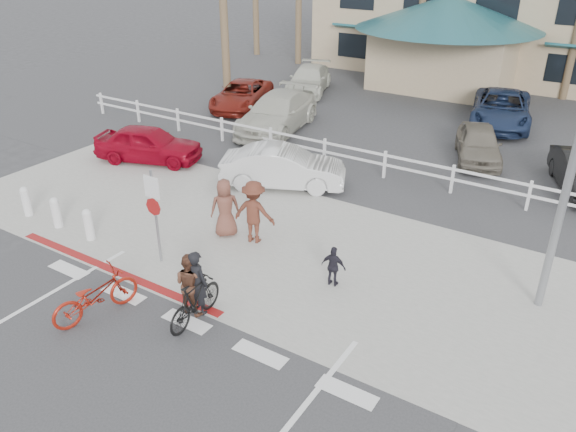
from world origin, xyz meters
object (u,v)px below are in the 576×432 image
Objects in this scene: bike_red at (95,295)px; car_red_compact at (148,144)px; bike_black at (195,301)px; car_white_sedan at (283,167)px; sign_post at (155,212)px.

car_red_compact reaches higher than bike_red.
bike_red is at bearing 24.23° from bike_black.
car_white_sedan is 1.05× the size of car_red_compact.
sign_post is at bearing -33.42° from bike_black.
bike_red is 9.57m from car_red_compact.
sign_post is 2.67m from bike_red.
bike_red is 0.52× the size of car_red_compact.
car_white_sedan is (-2.36, 7.25, 0.16)m from bike_black.
car_red_compact is (-5.86, 7.56, 0.14)m from bike_red.
sign_post is 2.98m from bike_black.
bike_red is 8.30m from car_white_sedan.
sign_post is 5.87m from car_white_sedan.
bike_red is at bearing -80.04° from sign_post.
bike_black is at bearing 173.35° from car_white_sedan.
sign_post is 0.73× the size of car_red_compact.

